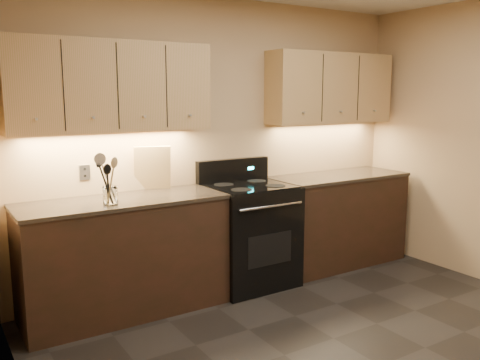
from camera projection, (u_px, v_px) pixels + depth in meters
name	position (u px, v px, depth m)	size (l,w,h in m)	color
wall_back	(223.00, 142.00, 4.74)	(4.00, 0.04, 2.60)	tan
wall_left	(46.00, 207.00, 2.02)	(0.04, 4.00, 2.60)	tan
counter_left	(124.00, 256.00, 4.05)	(1.62, 0.62, 0.93)	black
counter_right	(337.00, 219.00, 5.25)	(1.46, 0.62, 0.93)	black
stove	(249.00, 233.00, 4.66)	(0.76, 0.68, 1.14)	black
upper_cab_left	(111.00, 87.00, 3.95)	(1.60, 0.30, 0.70)	tan
upper_cab_right	(330.00, 88.00, 5.16)	(1.44, 0.30, 0.70)	tan
outlet_plate	(85.00, 172.00, 4.08)	(0.09, 0.01, 0.12)	#B2B5BA
utensil_crock	(110.00, 196.00, 3.78)	(0.14, 0.14, 0.14)	white
cutting_board	(152.00, 168.00, 4.34)	(0.31, 0.02, 0.39)	tan
wooden_spoon	(107.00, 181.00, 3.73)	(0.06, 0.06, 0.34)	tan
black_spoon	(108.00, 182.00, 3.76)	(0.06, 0.06, 0.31)	black
black_turner	(112.00, 180.00, 3.73)	(0.08, 0.08, 0.34)	black
steel_skimmer	(114.00, 178.00, 3.77)	(0.09, 0.09, 0.36)	silver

